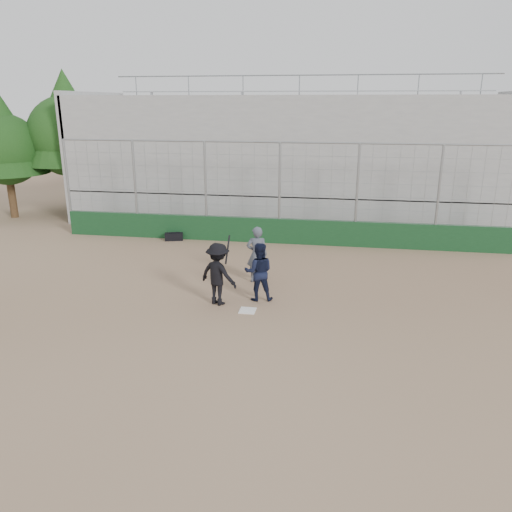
% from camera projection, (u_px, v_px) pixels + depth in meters
% --- Properties ---
extents(ground, '(90.00, 90.00, 0.00)m').
position_uv_depth(ground, '(248.00, 311.00, 13.67)').
color(ground, brown).
rests_on(ground, ground).
extents(home_plate, '(0.44, 0.44, 0.02)m').
position_uv_depth(home_plate, '(248.00, 311.00, 13.66)').
color(home_plate, white).
rests_on(home_plate, ground).
extents(backstop, '(18.10, 0.25, 4.04)m').
position_uv_depth(backstop, '(279.00, 220.00, 19.98)').
color(backstop, '#103418').
rests_on(backstop, ground).
extents(bleachers, '(20.25, 6.70, 6.98)m').
position_uv_depth(bleachers, '(292.00, 157.00, 24.06)').
color(bleachers, gray).
rests_on(bleachers, ground).
extents(tree_left, '(4.48, 4.48, 7.00)m').
position_uv_depth(tree_left, '(68.00, 125.00, 24.47)').
color(tree_left, '#3A2615').
rests_on(tree_left, ground).
extents(tree_right, '(3.84, 3.84, 6.00)m').
position_uv_depth(tree_right, '(4.00, 140.00, 23.63)').
color(tree_right, '#3A2715').
rests_on(tree_right, ground).
extents(batter_at_plate, '(1.32, 1.06, 1.93)m').
position_uv_depth(batter_at_plate, '(218.00, 274.00, 13.90)').
color(batter_at_plate, black).
rests_on(batter_at_plate, ground).
extents(catcher_crouched, '(0.93, 0.79, 1.16)m').
position_uv_depth(catcher_crouched, '(259.00, 281.00, 14.24)').
color(catcher_crouched, black).
rests_on(catcher_crouched, ground).
extents(umpire, '(0.72, 0.52, 1.63)m').
position_uv_depth(umpire, '(257.00, 257.00, 15.65)').
color(umpire, '#454B57').
rests_on(umpire, ground).
extents(equipment_bag, '(0.79, 0.50, 0.35)m').
position_uv_depth(equipment_bag, '(174.00, 237.00, 20.58)').
color(equipment_bag, black).
rests_on(equipment_bag, ground).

